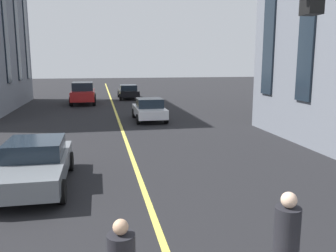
% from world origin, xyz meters
% --- Properties ---
extents(lane_centre_line, '(80.00, 0.16, 0.01)m').
position_xyz_m(lane_centre_line, '(20.00, 0.00, 0.00)').
color(lane_centre_line, '#D8C64C').
rests_on(lane_centre_line, ground_plane).
extents(car_grey_parked_a, '(4.40, 1.95, 1.37)m').
position_xyz_m(car_grey_parked_a, '(10.00, 3.09, 0.70)').
color(car_grey_parked_a, slate).
rests_on(car_grey_parked_a, ground_plane).
extents(car_red_near, '(4.70, 2.14, 1.88)m').
position_xyz_m(car_red_near, '(31.08, 2.50, 0.97)').
color(car_red_near, '#B21E1E').
rests_on(car_red_near, ground_plane).
extents(car_white_far, '(3.90, 1.89, 1.40)m').
position_xyz_m(car_white_far, '(21.16, -1.90, 0.70)').
color(car_white_far, silver).
rests_on(car_white_far, ground_plane).
extents(car_black_parked_b, '(4.40, 1.95, 1.37)m').
position_xyz_m(car_black_parked_b, '(34.76, -1.73, 0.70)').
color(car_black_parked_b, black).
rests_on(car_black_parked_b, ground_plane).
extents(pedestrian_near, '(0.38, 0.38, 1.80)m').
position_xyz_m(pedestrian_near, '(3.78, -1.45, 0.91)').
color(pedestrian_near, maroon).
rests_on(pedestrian_near, ground_plane).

